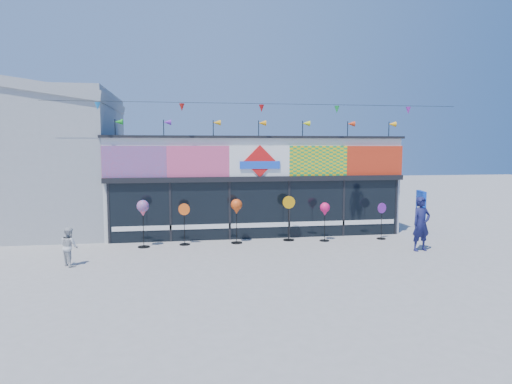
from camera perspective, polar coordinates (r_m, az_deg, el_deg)
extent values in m
plane|color=gray|center=(15.10, 2.66, -8.38)|extent=(80.00, 80.00, 0.00)
cube|color=white|center=(20.62, -0.76, 1.05)|extent=(12.00, 5.00, 4.00)
cube|color=black|center=(18.20, 0.44, -2.26)|extent=(11.60, 0.12, 2.30)
cube|color=black|center=(18.03, 0.46, 1.66)|extent=(12.00, 0.30, 0.20)
cube|color=white|center=(18.27, 0.45, -4.14)|extent=(11.40, 0.10, 0.18)
cube|color=black|center=(20.56, -0.77, 6.75)|extent=(12.20, 5.20, 0.10)
cube|color=black|center=(18.15, -17.94, -2.57)|extent=(0.08, 0.14, 2.30)
cube|color=black|center=(17.94, -10.65, -2.48)|extent=(0.08, 0.14, 2.30)
cube|color=black|center=(18.03, -3.32, -2.35)|extent=(0.08, 0.14, 2.30)
cube|color=black|center=(18.43, 4.12, -2.18)|extent=(0.08, 0.14, 2.30)
cube|color=black|center=(19.09, 10.86, -1.99)|extent=(0.08, 0.14, 2.30)
cube|color=black|center=(20.00, 17.06, -1.80)|extent=(0.08, 0.14, 2.30)
cube|color=red|center=(17.84, -14.95, 3.67)|extent=(2.40, 0.08, 1.20)
cube|color=#DB4976|center=(17.77, -7.21, 3.81)|extent=(2.40, 0.08, 1.20)
cube|color=white|center=(18.02, 0.45, 3.88)|extent=(2.40, 0.08, 1.20)
cube|color=yellow|center=(18.57, 7.79, 3.88)|extent=(2.40, 0.08, 1.20)
cube|color=red|center=(19.41, 14.59, 3.83)|extent=(2.40, 0.08, 1.20)
cube|color=red|center=(17.96, 0.49, 3.88)|extent=(1.27, 0.06, 1.27)
cube|color=blue|center=(17.94, 0.50, 3.39)|extent=(1.60, 0.05, 0.30)
cube|color=orange|center=(18.04, -11.96, -3.11)|extent=(0.78, 0.03, 0.78)
cube|color=#1BB158|center=(17.99, -6.99, -2.17)|extent=(0.92, 0.03, 0.92)
cube|color=yellow|center=(18.09, -2.03, -1.42)|extent=(0.78, 0.03, 0.78)
cube|color=purple|center=(18.42, 2.82, -2.81)|extent=(0.92, 0.03, 0.92)
cube|color=yellow|center=(18.77, 7.51, -1.98)|extent=(0.78, 0.03, 0.78)
cube|color=purple|center=(19.24, 11.99, -0.78)|extent=(0.92, 0.03, 0.92)
cylinder|color=black|center=(18.16, -17.20, 7.59)|extent=(0.03, 0.03, 0.70)
cone|color=green|center=(18.15, -16.78, 8.39)|extent=(0.30, 0.22, 0.22)
cylinder|color=black|center=(18.00, -11.47, 7.75)|extent=(0.03, 0.03, 0.70)
cone|color=purple|center=(18.01, -11.03, 8.55)|extent=(0.30, 0.22, 0.22)
cylinder|color=black|center=(18.03, -5.37, 7.83)|extent=(0.03, 0.03, 0.70)
cone|color=orange|center=(18.06, -4.93, 8.63)|extent=(0.30, 0.22, 0.22)
cylinder|color=black|center=(18.25, 0.33, 7.83)|extent=(0.03, 0.03, 0.70)
cone|color=#FF990D|center=(18.28, 0.77, 8.61)|extent=(0.30, 0.22, 0.22)
cylinder|color=black|center=(18.63, 5.85, 7.76)|extent=(0.03, 0.03, 0.70)
cone|color=#D5E012|center=(18.68, 6.28, 8.51)|extent=(0.30, 0.22, 0.22)
cylinder|color=black|center=(19.21, 11.38, 7.61)|extent=(0.03, 0.03, 0.70)
cone|color=red|center=(19.27, 11.78, 8.34)|extent=(0.30, 0.22, 0.22)
cylinder|color=black|center=(19.92, 16.27, 7.42)|extent=(0.03, 0.03, 0.70)
cone|color=#FFAC15|center=(19.99, 16.65, 8.12)|extent=(0.30, 0.22, 0.22)
cylinder|color=black|center=(17.67, 0.69, 10.99)|extent=(16.00, 0.01, 0.01)
cone|color=#198DDC|center=(17.64, -19.20, 10.10)|extent=(0.20, 0.20, 0.28)
cone|color=red|center=(17.39, -9.26, 10.41)|extent=(0.20, 0.20, 0.28)
cone|color=red|center=(17.65, 0.69, 10.41)|extent=(0.20, 0.20, 0.28)
cone|color=green|center=(18.41, 10.08, 10.13)|extent=(0.20, 0.20, 0.28)
cone|color=#B928BD|center=(19.60, 18.50, 9.65)|extent=(0.20, 0.20, 0.28)
cube|color=#979A9C|center=(22.44, -27.38, 3.35)|extent=(8.00, 7.00, 6.00)
cube|color=#979A9C|center=(22.57, -27.75, 11.23)|extent=(8.18, 7.20, 1.54)
cube|color=#0C39BF|center=(20.21, 19.89, -2.47)|extent=(0.32, 0.93, 1.84)
cube|color=white|center=(20.15, 19.72, -1.83)|extent=(0.12, 0.41, 0.32)
cylinder|color=black|center=(17.29, -13.84, -6.67)|extent=(0.44, 0.44, 0.03)
cylinder|color=black|center=(17.15, -13.90, -4.28)|extent=(0.03, 0.03, 1.43)
sphere|color=#F45172|center=(17.04, -13.96, -1.72)|extent=(0.44, 0.44, 0.44)
cone|color=#F45172|center=(17.07, -13.94, -2.64)|extent=(0.22, 0.22, 0.20)
cylinder|color=black|center=(17.41, -8.90, -6.49)|extent=(0.40, 0.40, 0.03)
cylinder|color=black|center=(17.29, -8.94, -4.34)|extent=(0.02, 0.02, 1.30)
cylinder|color=#E85615|center=(17.18, -8.97, -2.15)|extent=(0.42, 0.19, 0.44)
cylinder|color=black|center=(17.51, -2.43, -6.35)|extent=(0.43, 0.43, 0.03)
cylinder|color=black|center=(17.38, -2.44, -4.05)|extent=(0.03, 0.03, 1.40)
sphere|color=#D94914|center=(17.26, -2.46, -1.59)|extent=(0.43, 0.43, 0.43)
cone|color=#D94914|center=(17.30, -2.45, -2.48)|extent=(0.21, 0.21, 0.19)
cylinder|color=black|center=(18.05, 4.10, -5.99)|extent=(0.45, 0.45, 0.03)
cylinder|color=black|center=(17.92, 4.11, -3.67)|extent=(0.03, 0.03, 1.45)
cylinder|color=orange|center=(17.81, 4.13, -1.29)|extent=(0.49, 0.06, 0.49)
cylinder|color=black|center=(18.09, 8.55, -6.03)|extent=(0.38, 0.38, 0.03)
cylinder|color=black|center=(17.97, 8.58, -4.04)|extent=(0.02, 0.02, 1.24)
sphere|color=#E5155B|center=(17.87, 8.61, -1.93)|extent=(0.38, 0.38, 0.38)
cone|color=#E5155B|center=(17.90, 8.60, -2.68)|extent=(0.19, 0.19, 0.17)
cylinder|color=black|center=(18.94, 15.37, -5.64)|extent=(0.37, 0.37, 0.03)
cylinder|color=black|center=(18.83, 15.42, -3.81)|extent=(0.02, 0.02, 1.20)
cylinder|color=purple|center=(18.74, 15.47, -1.95)|extent=(0.40, 0.16, 0.41)
imported|color=#171948|center=(17.09, 19.95, -3.77)|extent=(0.77, 0.57, 1.92)
imported|color=silver|center=(15.27, -22.30, -6.31)|extent=(0.64, 0.67, 1.21)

